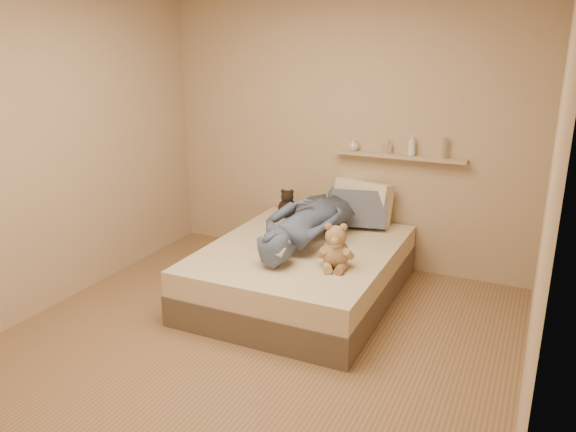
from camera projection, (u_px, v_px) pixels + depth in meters
The scene contains 10 objects.
room at pixel (246, 170), 3.64m from camera, with size 3.80×3.80×3.80m.
bed at pixel (302, 272), 4.77m from camera, with size 1.50×1.90×0.45m.
game_console at pixel (274, 250), 4.17m from camera, with size 0.19×0.11×0.06m.
teddy_bear at pixel (335, 249), 4.23m from camera, with size 0.29×0.29×0.36m.
dark_plush at pixel (287, 205), 5.44m from camera, with size 0.19×0.19×0.29m.
pillow_cream at pixel (362, 202), 5.26m from camera, with size 0.55×0.16×0.40m, color beige.
pillow_grey at pixel (359, 210), 5.14m from camera, with size 0.50×0.14×0.34m, color #555767.
person at pixel (311, 218), 4.82m from camera, with size 0.59×1.62×0.39m, color #4F597D.
wall_shelf at pixel (399, 156), 5.07m from camera, with size 1.20×0.12×0.03m, color tan.
shelf_bottles at pixel (390, 146), 5.08m from camera, with size 0.89×0.10×0.19m.
Camera 1 is at (1.76, -3.11, 2.11)m, focal length 35.00 mm.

